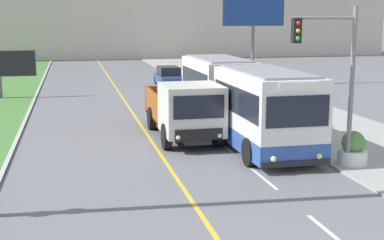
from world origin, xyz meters
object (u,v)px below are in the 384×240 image
at_px(dump_truck, 187,112).
at_px(car_distant, 169,77).
at_px(city_bus, 239,99).
at_px(planter_round_near, 353,150).
at_px(planter_round_second, 306,127).
at_px(traffic_light_mast, 334,67).
at_px(billboard_large, 254,11).

bearing_deg(dump_truck, car_distant, 81.97).
bearing_deg(city_bus, planter_round_near, -68.21).
bearing_deg(planter_round_second, dump_truck, 171.77).
xyz_separation_m(traffic_light_mast, planter_round_near, (0.99, 0.24, -2.93)).
bearing_deg(car_distant, planter_round_second, -83.28).
height_order(car_distant, billboard_large, billboard_large).
relative_size(traffic_light_mast, billboard_large, 0.74).
height_order(dump_truck, planter_round_second, dump_truck).
height_order(dump_truck, traffic_light_mast, traffic_light_mast).
xyz_separation_m(traffic_light_mast, billboard_large, (5.19, 23.14, 2.17)).
bearing_deg(planter_round_near, billboard_large, 79.62).
bearing_deg(billboard_large, traffic_light_mast, -102.63).
bearing_deg(car_distant, dump_truck, -98.03).
relative_size(dump_truck, car_distant, 1.62).
bearing_deg(traffic_light_mast, planter_round_second, 75.18).
height_order(billboard_large, planter_round_near, billboard_large).
xyz_separation_m(billboard_large, planter_round_near, (-4.20, -22.91, -5.10)).
distance_m(city_bus, dump_truck, 2.69).
distance_m(billboard_large, planter_round_near, 23.84).
xyz_separation_m(city_bus, planter_round_second, (2.53, -1.56, -1.06)).
bearing_deg(dump_truck, planter_round_near, -45.83).
distance_m(traffic_light_mast, planter_round_near, 3.10).
bearing_deg(planter_round_second, traffic_light_mast, -104.82).
bearing_deg(traffic_light_mast, dump_truck, 126.45).
relative_size(billboard_large, planter_round_near, 6.28).
xyz_separation_m(car_distant, planter_round_second, (2.35, -19.97, -0.12)).
xyz_separation_m(city_bus, traffic_light_mast, (1.34, -6.07, 1.90)).
bearing_deg(planter_round_second, billboard_large, 77.90).
bearing_deg(car_distant, traffic_light_mast, -87.29).
relative_size(car_distant, traffic_light_mast, 0.78).
height_order(billboard_large, planter_round_second, billboard_large).
bearing_deg(billboard_large, planter_round_second, -102.10).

